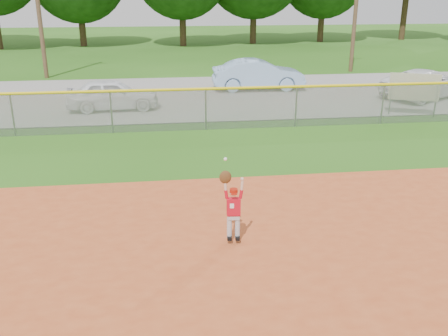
{
  "coord_description": "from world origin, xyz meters",
  "views": [
    {
      "loc": [
        -1.56,
        -7.49,
        4.93
      ],
      "look_at": [
        -0.24,
        2.9,
        1.1
      ],
      "focal_mm": 40.0,
      "sensor_mm": 36.0,
      "label": 1
    }
  ],
  "objects_px": {
    "car_blue": "(258,75)",
    "ballplayer": "(232,206)",
    "car_white_b": "(426,83)",
    "car_white_a": "(112,94)",
    "sponsor_sign": "(414,88)"
  },
  "relations": [
    {
      "from": "car_blue",
      "to": "sponsor_sign",
      "type": "bearing_deg",
      "value": -138.49
    },
    {
      "from": "car_white_b",
      "to": "car_white_a",
      "type": "bearing_deg",
      "value": 65.55
    },
    {
      "from": "car_white_a",
      "to": "car_white_b",
      "type": "distance_m",
      "value": 14.28
    },
    {
      "from": "car_blue",
      "to": "car_white_b",
      "type": "relative_size",
      "value": 0.97
    },
    {
      "from": "car_white_b",
      "to": "ballplayer",
      "type": "distance_m",
      "value": 16.86
    },
    {
      "from": "sponsor_sign",
      "to": "car_white_b",
      "type": "bearing_deg",
      "value": 54.68
    },
    {
      "from": "sponsor_sign",
      "to": "ballplayer",
      "type": "distance_m",
      "value": 12.92
    },
    {
      "from": "car_blue",
      "to": "ballplayer",
      "type": "bearing_deg",
      "value": 168.26
    },
    {
      "from": "car_white_b",
      "to": "sponsor_sign",
      "type": "xyz_separation_m",
      "value": [
        -2.29,
        -3.24,
        0.45
      ]
    },
    {
      "from": "car_blue",
      "to": "ballplayer",
      "type": "height_order",
      "value": "ballplayer"
    },
    {
      "from": "car_blue",
      "to": "sponsor_sign",
      "type": "relative_size",
      "value": 2.52
    },
    {
      "from": "car_white_a",
      "to": "ballplayer",
      "type": "distance_m",
      "value": 12.57
    },
    {
      "from": "car_white_a",
      "to": "ballplayer",
      "type": "height_order",
      "value": "ballplayer"
    },
    {
      "from": "car_white_a",
      "to": "car_white_b",
      "type": "relative_size",
      "value": 0.81
    },
    {
      "from": "car_white_a",
      "to": "car_white_b",
      "type": "bearing_deg",
      "value": -90.69
    }
  ]
}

